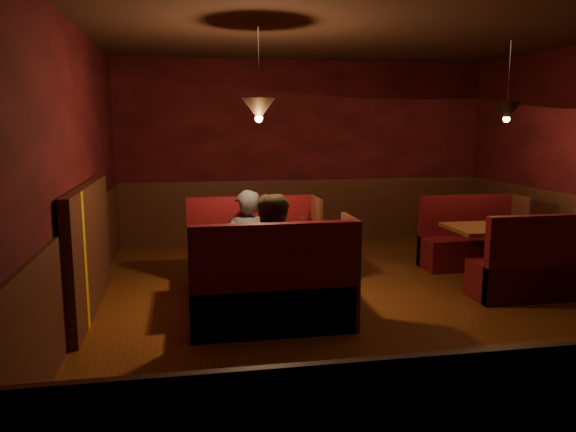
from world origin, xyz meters
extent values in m
cube|color=#603411|center=(0.00, 0.00, -0.01)|extent=(6.00, 7.00, 0.01)
cube|color=#331D13|center=(0.00, 0.00, 2.90)|extent=(6.00, 7.00, 0.01)
cube|color=black|center=(0.00, 3.50, 1.45)|extent=(6.00, 0.01, 2.90)
cube|color=black|center=(-3.00, 0.00, 1.45)|extent=(0.01, 7.00, 2.90)
cube|color=#371914|center=(0.00, 3.48, 0.50)|extent=(6.00, 0.04, 1.00)
cube|color=#371914|center=(-2.98, 0.00, 0.50)|extent=(0.04, 7.00, 1.00)
cube|color=#371914|center=(-2.92, 0.40, 0.65)|extent=(0.10, 2.20, 1.30)
cube|color=gold|center=(-2.87, -0.15, 0.65)|extent=(0.01, 0.12, 1.30)
cylinder|color=#333333|center=(-1.19, 0.24, 2.45)|extent=(0.01, 0.01, 0.80)
cone|color=black|center=(-1.19, 0.24, 2.05)|extent=(0.34, 0.34, 0.22)
sphere|color=#FFBF72|center=(-1.19, 0.24, 1.96)|extent=(0.08, 0.08, 0.08)
cylinder|color=#333333|center=(1.79, 0.62, 2.45)|extent=(0.01, 0.01, 0.80)
cone|color=black|center=(1.79, 0.62, 2.05)|extent=(0.34, 0.34, 0.22)
sphere|color=#FFBF72|center=(1.79, 0.62, 1.96)|extent=(0.08, 0.08, 0.08)
cube|color=#4D2D13|center=(-1.19, 0.24, 0.72)|extent=(1.40, 0.85, 0.05)
cylinder|color=#371914|center=(-1.19, 0.24, 0.35)|extent=(0.14, 0.14, 0.70)
cylinder|color=#371914|center=(-1.19, 0.24, 0.02)|extent=(0.56, 0.56, 0.04)
cylinder|color=silver|center=(-1.13, 0.10, 0.76)|extent=(0.28, 0.28, 0.02)
cube|color=black|center=(-1.10, 0.15, 0.78)|extent=(0.09, 0.08, 0.03)
ellipsoid|color=silver|center=(-1.17, 0.08, 0.79)|extent=(0.07, 0.07, 0.06)
cube|color=tan|center=(-1.06, 0.06, 0.78)|extent=(0.08, 0.05, 0.03)
cylinder|color=silver|center=(-1.14, 0.08, 0.77)|extent=(0.05, 0.13, 0.01)
cylinder|color=silver|center=(-1.29, 0.44, 0.76)|extent=(0.26, 0.26, 0.01)
ellipsoid|color=beige|center=(-1.27, 0.49, 0.79)|extent=(0.10, 0.10, 0.05)
cube|color=silver|center=(-1.30, 0.37, 0.77)|extent=(0.20, 0.06, 0.00)
cylinder|color=white|center=(-0.87, 0.28, 0.79)|extent=(0.05, 0.05, 0.08)
cylinder|color=white|center=(-0.68, 0.49, 0.82)|extent=(0.08, 0.08, 0.15)
cylinder|color=white|center=(-0.68, 0.03, 0.82)|extent=(0.08, 0.08, 0.15)
cylinder|color=#47230F|center=(-0.64, 0.32, 0.83)|extent=(0.06, 0.06, 0.16)
cylinder|color=#47230F|center=(-0.64, 0.32, 0.94)|extent=(0.03, 0.03, 0.07)
ellipsoid|color=white|center=(-0.81, 0.12, 0.77)|extent=(0.11, 0.11, 0.04)
cube|color=#37090B|center=(-1.19, 0.97, 0.22)|extent=(1.50, 0.55, 0.45)
cube|color=#37090B|center=(-1.19, 1.18, 0.52)|extent=(1.50, 0.12, 1.05)
cube|color=#371914|center=(-0.42, 0.97, 0.52)|extent=(0.04, 0.55, 1.05)
cube|color=#37090B|center=(-1.19, -0.48, 0.22)|extent=(1.50, 0.55, 0.45)
cube|color=#37090B|center=(-1.19, -0.69, 0.52)|extent=(1.50, 0.12, 1.05)
cube|color=#371914|center=(-0.42, -0.48, 0.52)|extent=(0.04, 0.55, 1.05)
cube|color=#4D2D13|center=(1.79, 0.62, 0.66)|extent=(1.21, 0.78, 0.05)
cylinder|color=#371914|center=(1.79, 0.62, 0.32)|extent=(0.13, 0.13, 0.64)
cylinder|color=#371914|center=(1.79, 0.62, 0.02)|extent=(0.51, 0.51, 0.04)
cube|color=#37090B|center=(1.79, 1.29, 0.21)|extent=(1.30, 0.50, 0.41)
cube|color=#37090B|center=(1.79, 1.48, 0.48)|extent=(1.30, 0.11, 0.96)
cube|color=#371914|center=(2.46, 1.29, 0.48)|extent=(0.04, 0.50, 0.96)
cube|color=#37090B|center=(1.79, -0.04, 0.21)|extent=(1.30, 0.50, 0.41)
cube|color=#37090B|center=(1.79, -0.23, 0.48)|extent=(1.30, 0.11, 0.96)
imported|color=#2C2E36|center=(-1.26, 0.84, 0.76)|extent=(0.61, 0.46, 1.52)
imported|color=#3B3422|center=(-1.10, -0.35, 0.80)|extent=(0.95, 0.85, 1.61)
camera|label=1|loc=(-1.94, -5.46, 1.91)|focal=35.00mm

